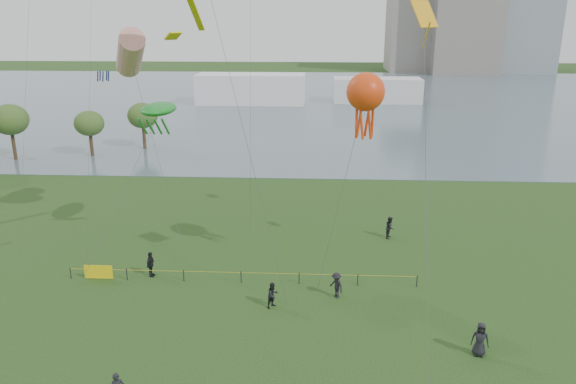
{
  "coord_description": "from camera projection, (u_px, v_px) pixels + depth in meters",
  "views": [
    {
      "loc": [
        1.59,
        -20.45,
        17.71
      ],
      "look_at": [
        0.0,
        10.0,
        8.0
      ],
      "focal_mm": 35.0,
      "sensor_mm": 36.0,
      "label": 1
    }
  ],
  "objects": [
    {
      "name": "building_mid",
      "position": [
        464.0,
        9.0,
        171.02
      ],
      "size": [
        20.0,
        20.0,
        38.0
      ],
      "primitive_type": "cube",
      "color": "slate",
      "rests_on": "ground_plane"
    },
    {
      "name": "kite_delta",
      "position": [
        425.0,
        33.0,
        27.77
      ],
      "size": [
        1.81,
        14.7,
        18.37
      ],
      "rotation": [
        0.0,
        0.0,
        -0.06
      ],
      "color": "#3F3F42"
    },
    {
      "name": "lake",
      "position": [
        310.0,
        100.0,
        120.06
      ],
      "size": [
        400.0,
        120.0,
        0.08
      ],
      "primitive_type": "cube",
      "color": "slate",
      "rests_on": "ground_plane"
    },
    {
      "name": "fence",
      "position": [
        153.0,
        273.0,
        38.86
      ],
      "size": [
        24.07,
        0.07,
        1.05
      ],
      "color": "black",
      "rests_on": "ground_plane"
    },
    {
      "name": "pavilion_left",
      "position": [
        251.0,
        89.0,
        114.99
      ],
      "size": [
        22.0,
        8.0,
        6.0
      ],
      "primitive_type": "cube",
      "color": "white",
      "rests_on": "ground_plane"
    },
    {
      "name": "spectator_g",
      "position": [
        390.0,
        227.0,
        46.19
      ],
      "size": [
        0.94,
        1.06,
        1.82
      ],
      "primitive_type": "imported",
      "rotation": [
        0.0,
        0.0,
        1.24
      ],
      "color": "black",
      "rests_on": "ground_plane"
    },
    {
      "name": "kite_octopus",
      "position": [
        366.0,
        93.0,
        34.63
      ],
      "size": [
        4.01,
        2.39,
        14.3
      ],
      "rotation": [
        0.0,
        0.0,
        0.37
      ],
      "color": "#3F3F42"
    },
    {
      "name": "spectator_a",
      "position": [
        273.0,
        295.0,
        35.26
      ],
      "size": [
        1.01,
        1.02,
        1.67
      ],
      "primitive_type": "imported",
      "rotation": [
        0.0,
        0.0,
        0.82
      ],
      "color": "black",
      "rests_on": "ground_plane"
    },
    {
      "name": "kite_windsock",
      "position": [
        130.0,
        53.0,
        42.51
      ],
      "size": [
        6.94,
        7.28,
        16.82
      ],
      "rotation": [
        0.0,
        0.0,
        -0.31
      ],
      "color": "#3F3F42"
    },
    {
      "name": "kite_creature",
      "position": [
        159.0,
        109.0,
        41.53
      ],
      "size": [
        5.49,
        9.35,
        11.42
      ],
      "rotation": [
        0.0,
        0.0,
        -0.24
      ],
      "color": "#3F3F42"
    },
    {
      "name": "spectator_b",
      "position": [
        336.0,
        285.0,
        36.45
      ],
      "size": [
        1.21,
        1.28,
        1.74
      ],
      "primitive_type": "imported",
      "rotation": [
        0.0,
        0.0,
        -0.88
      ],
      "color": "black",
      "rests_on": "ground_plane"
    },
    {
      "name": "spectator_c",
      "position": [
        151.0,
        264.0,
        39.39
      ],
      "size": [
        0.58,
        1.12,
        1.83
      ],
      "primitive_type": "imported",
      "rotation": [
        0.0,
        0.0,
        1.44
      ],
      "color": "black",
      "rests_on": "ground_plane"
    },
    {
      "name": "building_low",
      "position": [
        414.0,
        26.0,
        178.94
      ],
      "size": [
        16.0,
        18.0,
        28.0
      ],
      "primitive_type": "cube",
      "color": "gray",
      "rests_on": "ground_plane"
    },
    {
      "name": "spectator_d",
      "position": [
        480.0,
        339.0,
        30.2
      ],
      "size": [
        1.07,
        0.83,
        1.94
      ],
      "primitive_type": "imported",
      "rotation": [
        0.0,
        0.0,
        -0.24
      ],
      "color": "black",
      "rests_on": "ground_plane"
    },
    {
      "name": "pavilion_right",
      "position": [
        377.0,
        90.0,
        116.71
      ],
      "size": [
        18.0,
        7.0,
        5.0
      ],
      "primitive_type": "cube",
      "color": "silver",
      "rests_on": "ground_plane"
    }
  ]
}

